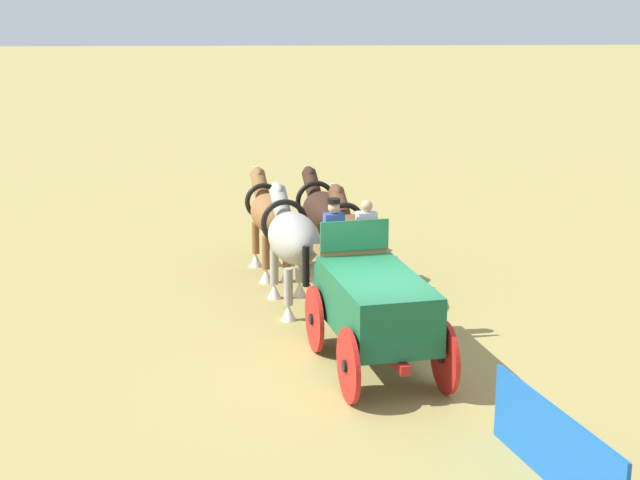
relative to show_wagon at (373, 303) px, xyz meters
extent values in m
plane|color=#9E8C4C|center=(-0.17, -0.03, -1.17)|extent=(220.00, 220.00, 0.00)
cube|color=#195B38|center=(-0.17, -0.03, 0.03)|extent=(3.14, 1.95, 0.98)
cube|color=brown|center=(1.51, 0.29, 0.56)|extent=(0.79, 1.36, 0.12)
cube|color=#195B38|center=(1.90, 0.37, -0.11)|extent=(0.45, 1.16, 0.60)
cube|color=#195B38|center=(1.21, 0.23, 0.89)|extent=(0.30, 1.26, 0.55)
cube|color=red|center=(-0.17, -0.03, -0.56)|extent=(3.19, 0.77, 0.16)
cylinder|color=red|center=(0.82, 0.98, -0.56)|extent=(1.20, 0.31, 1.21)
cylinder|color=black|center=(0.82, 0.98, -0.56)|extent=(0.23, 0.21, 0.20)
cylinder|color=red|center=(1.13, -0.61, -0.56)|extent=(1.20, 0.31, 1.21)
cylinder|color=black|center=(1.13, -0.61, -0.56)|extent=(0.23, 0.21, 0.20)
cylinder|color=red|center=(-1.48, 0.54, -0.56)|extent=(1.20, 0.31, 1.21)
cylinder|color=black|center=(-1.48, 0.54, -0.56)|extent=(0.23, 0.21, 0.20)
cylinder|color=red|center=(-1.17, -1.05, -0.56)|extent=(1.20, 0.31, 1.21)
cylinder|color=black|center=(-1.17, -1.05, -0.56)|extent=(0.23, 0.21, 0.20)
cylinder|color=brown|center=(2.54, 0.49, -0.51)|extent=(2.57, 0.59, 0.10)
cube|color=#BCB293|center=(1.57, 0.62, 0.70)|extent=(0.45, 0.39, 0.16)
cube|color=#334C99|center=(1.45, 0.60, 0.97)|extent=(0.30, 0.40, 0.55)
sphere|color=tan|center=(1.45, 0.60, 1.36)|extent=(0.22, 0.22, 0.22)
cylinder|color=black|center=(1.45, 0.60, 1.49)|extent=(0.24, 0.24, 0.08)
cube|color=slate|center=(1.69, 0.01, 0.70)|extent=(0.45, 0.39, 0.16)
cube|color=silver|center=(1.57, -0.02, 0.97)|extent=(0.30, 0.40, 0.55)
sphere|color=tan|center=(1.57, -0.02, 1.36)|extent=(0.22, 0.22, 0.22)
ellipsoid|color=#9E998E|center=(3.30, 1.30, 0.33)|extent=(2.26, 1.38, 1.00)
cylinder|color=#9E998E|center=(3.97, 1.71, -0.47)|extent=(0.18, 0.18, 0.75)
cone|color=silver|center=(3.97, 1.71, -1.01)|extent=(0.30, 0.30, 0.32)
cylinder|color=#9E998E|center=(4.08, 1.17, -0.47)|extent=(0.18, 0.18, 0.75)
cone|color=silver|center=(4.08, 1.17, -1.01)|extent=(0.30, 0.30, 0.32)
cylinder|color=#9E998E|center=(2.52, 1.43, -0.47)|extent=(0.18, 0.18, 0.75)
cone|color=silver|center=(2.52, 1.43, -1.01)|extent=(0.30, 0.30, 0.32)
cylinder|color=#9E998E|center=(2.63, 0.89, -0.47)|extent=(0.18, 0.18, 0.75)
cone|color=silver|center=(2.63, 0.89, -1.01)|extent=(0.30, 0.30, 0.32)
cylinder|color=#9E998E|center=(4.59, 1.55, 0.74)|extent=(0.99, 0.53, 0.81)
ellipsoid|color=#9E998E|center=(4.96, 1.62, 1.00)|extent=(0.64, 0.37, 0.32)
cube|color=silver|center=(5.23, 1.67, 1.00)|extent=(0.08, 0.11, 0.24)
torus|color=black|center=(4.23, 1.48, 0.43)|extent=(0.31, 1.02, 1.02)
cylinder|color=black|center=(2.22, 1.09, 0.03)|extent=(0.14, 0.14, 0.80)
ellipsoid|color=brown|center=(3.55, 0.02, 0.28)|extent=(2.07, 1.21, 0.86)
cylinder|color=brown|center=(4.17, 0.38, -0.47)|extent=(0.18, 0.18, 0.75)
cone|color=silver|center=(4.17, 0.38, -1.00)|extent=(0.30, 0.30, 0.32)
cylinder|color=brown|center=(4.26, -0.08, -0.47)|extent=(0.18, 0.18, 0.75)
cone|color=silver|center=(4.26, -0.08, -1.00)|extent=(0.30, 0.30, 0.32)
cylinder|color=brown|center=(2.83, 0.13, -0.47)|extent=(0.18, 0.18, 0.75)
cone|color=silver|center=(2.83, 0.13, -1.00)|extent=(0.30, 0.30, 0.32)
cylinder|color=brown|center=(2.92, -0.34, -0.47)|extent=(0.18, 0.18, 0.75)
cone|color=silver|center=(2.92, -0.34, -1.00)|extent=(0.30, 0.30, 0.32)
cylinder|color=brown|center=(4.77, 0.26, 0.66)|extent=(0.99, 0.53, 0.81)
ellipsoid|color=brown|center=(5.13, 0.33, 0.92)|extent=(0.64, 0.37, 0.32)
cube|color=silver|center=(5.40, 0.38, 0.92)|extent=(0.08, 0.11, 0.24)
torus|color=black|center=(4.41, 0.19, 0.38)|extent=(0.29, 0.90, 0.90)
cylinder|color=black|center=(2.54, -0.17, -0.02)|extent=(0.14, 0.14, 0.80)
ellipsoid|color=brown|center=(5.85, 1.79, 0.27)|extent=(2.07, 1.20, 0.85)
cylinder|color=brown|center=(6.48, 2.15, -0.47)|extent=(0.18, 0.18, 0.75)
cone|color=silver|center=(6.48, 2.15, -1.00)|extent=(0.30, 0.30, 0.32)
cylinder|color=brown|center=(6.57, 1.69, -0.47)|extent=(0.18, 0.18, 0.75)
cone|color=silver|center=(6.57, 1.69, -1.00)|extent=(0.30, 0.30, 0.32)
cylinder|color=brown|center=(5.14, 1.89, -0.47)|extent=(0.18, 0.18, 0.75)
cone|color=silver|center=(5.14, 1.89, -1.00)|extent=(0.30, 0.30, 0.32)
cylinder|color=brown|center=(5.23, 1.43, -0.47)|extent=(0.18, 0.18, 0.75)
cone|color=silver|center=(5.23, 1.43, -1.00)|extent=(0.30, 0.30, 0.32)
cylinder|color=brown|center=(7.08, 2.03, 0.66)|extent=(0.99, 0.53, 0.81)
ellipsoid|color=brown|center=(7.44, 2.10, 0.92)|extent=(0.64, 0.37, 0.32)
cube|color=silver|center=(7.71, 2.15, 0.92)|extent=(0.08, 0.11, 0.24)
torus|color=black|center=(6.71, 1.96, 0.37)|extent=(0.29, 0.89, 0.88)
cylinder|color=black|center=(4.85, 1.60, -0.03)|extent=(0.14, 0.14, 0.80)
ellipsoid|color=#331E14|center=(6.10, 0.52, 0.20)|extent=(2.28, 1.36, 0.97)
cylinder|color=#331E14|center=(6.78, 0.92, -0.55)|extent=(0.18, 0.18, 0.67)
cone|color=silver|center=(6.78, 0.92, -1.02)|extent=(0.30, 0.30, 0.29)
cylinder|color=#331E14|center=(6.88, 0.39, -0.55)|extent=(0.18, 0.18, 0.67)
cone|color=silver|center=(6.88, 0.39, -1.02)|extent=(0.30, 0.30, 0.29)
cylinder|color=#331E14|center=(5.32, 0.64, -0.55)|extent=(0.18, 0.18, 0.67)
cone|color=silver|center=(5.32, 0.64, -1.02)|extent=(0.30, 0.30, 0.29)
cylinder|color=#331E14|center=(5.42, 0.11, -0.55)|extent=(0.18, 0.18, 0.67)
cone|color=silver|center=(5.42, 0.11, -1.02)|extent=(0.30, 0.30, 0.29)
cylinder|color=#331E14|center=(7.40, 0.77, 0.60)|extent=(0.99, 0.53, 0.81)
ellipsoid|color=#331E14|center=(7.77, 0.84, 0.86)|extent=(0.64, 0.37, 0.32)
cube|color=silver|center=(8.04, 0.89, 0.86)|extent=(0.08, 0.11, 0.24)
torus|color=black|center=(7.04, 0.70, 0.30)|extent=(0.31, 1.00, 1.00)
cylinder|color=black|center=(5.00, 0.30, -0.10)|extent=(0.14, 0.14, 0.80)
cube|color=#1959B2|center=(-4.31, -1.95, -0.62)|extent=(3.11, 0.86, 1.10)
camera|label=1|loc=(-15.70, 1.65, 5.13)|focal=54.11mm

